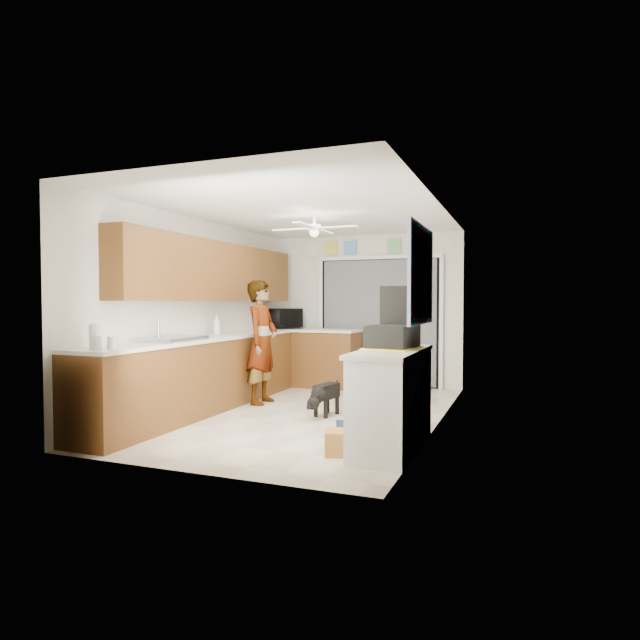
% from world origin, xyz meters
% --- Properties ---
extents(floor, '(5.00, 5.00, 0.00)m').
position_xyz_m(floor, '(0.00, 0.00, 0.00)').
color(floor, beige).
rests_on(floor, ground).
extents(ceiling, '(5.00, 5.00, 0.00)m').
position_xyz_m(ceiling, '(0.00, 0.00, 2.50)').
color(ceiling, white).
rests_on(ceiling, ground).
extents(wall_back, '(3.20, 0.00, 3.20)m').
position_xyz_m(wall_back, '(0.00, 2.50, 1.25)').
color(wall_back, silver).
rests_on(wall_back, ground).
extents(wall_front, '(3.20, 0.00, 3.20)m').
position_xyz_m(wall_front, '(0.00, -2.50, 1.25)').
color(wall_front, silver).
rests_on(wall_front, ground).
extents(wall_left, '(0.00, 5.00, 5.00)m').
position_xyz_m(wall_left, '(-1.60, 0.00, 1.25)').
color(wall_left, silver).
rests_on(wall_left, ground).
extents(wall_right, '(0.00, 5.00, 5.00)m').
position_xyz_m(wall_right, '(1.60, 0.00, 1.25)').
color(wall_right, silver).
rests_on(wall_right, ground).
extents(left_base_cabinets, '(0.60, 4.80, 0.90)m').
position_xyz_m(left_base_cabinets, '(-1.30, 0.00, 0.45)').
color(left_base_cabinets, brown).
rests_on(left_base_cabinets, floor).
extents(left_countertop, '(0.62, 4.80, 0.04)m').
position_xyz_m(left_countertop, '(-1.29, 0.00, 0.92)').
color(left_countertop, white).
rests_on(left_countertop, left_base_cabinets).
extents(upper_cabinets, '(0.32, 4.00, 0.80)m').
position_xyz_m(upper_cabinets, '(-1.44, 0.20, 1.80)').
color(upper_cabinets, brown).
rests_on(upper_cabinets, wall_left).
extents(sink_basin, '(0.50, 0.76, 0.06)m').
position_xyz_m(sink_basin, '(-1.29, -1.00, 0.95)').
color(sink_basin, silver).
rests_on(sink_basin, left_countertop).
extents(faucet, '(0.03, 0.03, 0.22)m').
position_xyz_m(faucet, '(-1.48, -1.00, 1.05)').
color(faucet, silver).
rests_on(faucet, left_countertop).
extents(peninsula_base, '(1.00, 0.60, 0.90)m').
position_xyz_m(peninsula_base, '(-0.50, 2.00, 0.45)').
color(peninsula_base, brown).
rests_on(peninsula_base, floor).
extents(peninsula_top, '(1.04, 0.64, 0.04)m').
position_xyz_m(peninsula_top, '(-0.50, 2.00, 0.92)').
color(peninsula_top, white).
rests_on(peninsula_top, peninsula_base).
extents(back_opening_recess, '(2.00, 0.06, 2.10)m').
position_xyz_m(back_opening_recess, '(0.25, 2.47, 1.05)').
color(back_opening_recess, black).
rests_on(back_opening_recess, wall_back).
extents(curtain_panel, '(1.90, 0.03, 2.05)m').
position_xyz_m(curtain_panel, '(0.25, 2.43, 1.05)').
color(curtain_panel, slate).
rests_on(curtain_panel, wall_back).
extents(door_trim_left, '(0.06, 0.04, 2.10)m').
position_xyz_m(door_trim_left, '(-0.77, 2.44, 1.05)').
color(door_trim_left, white).
rests_on(door_trim_left, wall_back).
extents(door_trim_right, '(0.06, 0.04, 2.10)m').
position_xyz_m(door_trim_right, '(1.27, 2.44, 1.05)').
color(door_trim_right, white).
rests_on(door_trim_right, wall_back).
extents(door_trim_head, '(2.10, 0.04, 0.06)m').
position_xyz_m(door_trim_head, '(0.25, 2.44, 2.12)').
color(door_trim_head, white).
rests_on(door_trim_head, wall_back).
extents(header_frame_0, '(0.22, 0.02, 0.22)m').
position_xyz_m(header_frame_0, '(-0.60, 2.47, 2.30)').
color(header_frame_0, '#D6D447').
rests_on(header_frame_0, wall_back).
extents(header_frame_1, '(0.22, 0.02, 0.22)m').
position_xyz_m(header_frame_1, '(-0.25, 2.47, 2.30)').
color(header_frame_1, '#539EDD').
rests_on(header_frame_1, wall_back).
extents(header_frame_3, '(0.22, 0.02, 0.22)m').
position_xyz_m(header_frame_3, '(0.50, 2.47, 2.30)').
color(header_frame_3, '#70BC6B').
rests_on(header_frame_3, wall_back).
extents(header_frame_4, '(0.22, 0.02, 0.22)m').
position_xyz_m(header_frame_4, '(0.90, 2.47, 2.30)').
color(header_frame_4, silver).
rests_on(header_frame_4, wall_back).
extents(route66_sign, '(0.22, 0.02, 0.26)m').
position_xyz_m(route66_sign, '(-0.95, 2.47, 2.30)').
color(route66_sign, silver).
rests_on(route66_sign, wall_back).
extents(right_counter_base, '(0.50, 1.40, 0.90)m').
position_xyz_m(right_counter_base, '(1.35, -1.20, 0.45)').
color(right_counter_base, white).
rests_on(right_counter_base, floor).
extents(right_counter_top, '(0.54, 1.44, 0.04)m').
position_xyz_m(right_counter_top, '(1.34, -1.20, 0.92)').
color(right_counter_top, white).
rests_on(right_counter_top, right_counter_base).
extents(abstract_painting, '(0.03, 1.15, 0.95)m').
position_xyz_m(abstract_painting, '(1.58, -1.00, 1.65)').
color(abstract_painting, '#EC57A3').
rests_on(abstract_painting, wall_right).
extents(ceiling_fan, '(1.14, 1.14, 0.24)m').
position_xyz_m(ceiling_fan, '(0.00, 0.20, 2.32)').
color(ceiling_fan, white).
rests_on(ceiling_fan, ceiling).
extents(microwave, '(0.54, 0.68, 0.33)m').
position_xyz_m(microwave, '(-1.29, 1.99, 1.11)').
color(microwave, black).
rests_on(microwave, left_countertop).
extents(soap_bottle, '(0.13, 0.13, 0.28)m').
position_xyz_m(soap_bottle, '(-1.43, 0.18, 1.08)').
color(soap_bottle, silver).
rests_on(soap_bottle, left_countertop).
extents(jar_a, '(0.11, 0.11, 0.12)m').
position_xyz_m(jar_a, '(-1.13, -2.14, 1.00)').
color(jar_a, silver).
rests_on(jar_a, left_countertop).
extents(jar_b, '(0.11, 0.11, 0.13)m').
position_xyz_m(jar_b, '(-1.22, -2.23, 1.00)').
color(jar_b, silver).
rests_on(jar_b, left_countertop).
extents(paper_towel_roll, '(0.13, 0.13, 0.23)m').
position_xyz_m(paper_towel_roll, '(-1.36, -2.12, 1.06)').
color(paper_towel_roll, white).
rests_on(paper_towel_roll, left_countertop).
extents(suitcase, '(0.45, 0.57, 0.23)m').
position_xyz_m(suitcase, '(1.32, -1.06, 1.05)').
color(suitcase, black).
rests_on(suitcase, right_counter_top).
extents(suitcase_rim, '(0.51, 0.63, 0.02)m').
position_xyz_m(suitcase_rim, '(1.32, -1.06, 0.94)').
color(suitcase_rim, yellow).
rests_on(suitcase_rim, suitcase).
extents(suitcase_lid, '(0.42, 0.08, 0.50)m').
position_xyz_m(suitcase_lid, '(1.32, -0.77, 1.30)').
color(suitcase_lid, black).
rests_on(suitcase_lid, suitcase).
extents(cardboard_box, '(0.41, 0.35, 0.22)m').
position_xyz_m(cardboard_box, '(1.00, -1.56, 0.11)').
color(cardboard_box, '#AC7936').
rests_on(cardboard_box, floor).
extents(navy_crate, '(0.45, 0.41, 0.22)m').
position_xyz_m(navy_crate, '(1.00, -1.24, 0.11)').
color(navy_crate, '#151B35').
rests_on(navy_crate, floor).
extents(cabinet_door_panel, '(0.40, 0.27, 0.55)m').
position_xyz_m(cabinet_door_panel, '(0.57, 0.86, 0.28)').
color(cabinet_door_panel, brown).
rests_on(cabinet_door_panel, floor).
extents(man, '(0.43, 0.63, 1.68)m').
position_xyz_m(man, '(-0.84, 0.36, 0.84)').
color(man, white).
rests_on(man, floor).
extents(dog, '(0.33, 0.59, 0.44)m').
position_xyz_m(dog, '(0.26, -0.05, 0.22)').
color(dog, black).
rests_on(dog, floor).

